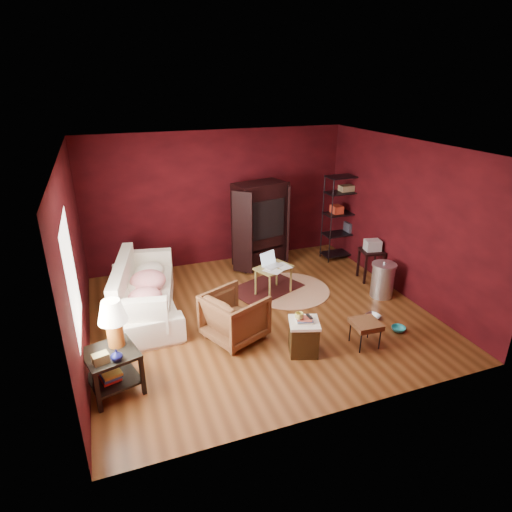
{
  "coord_description": "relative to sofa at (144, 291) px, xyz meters",
  "views": [
    {
      "loc": [
        -2.26,
        -5.96,
        3.75
      ],
      "look_at": [
        0.0,
        0.2,
        1.0
      ],
      "focal_mm": 30.0,
      "sensor_mm": 36.0,
      "label": 1
    }
  ],
  "objects": [
    {
      "name": "mug",
      "position": [
        1.94,
        -1.92,
        0.2
      ],
      "size": [
        0.15,
        0.14,
        0.13
      ],
      "primitive_type": "imported",
      "rotation": [
        0.0,
        0.0,
        0.36
      ],
      "color": "#E0D86D",
      "rests_on": "hamper"
    },
    {
      "name": "sofa_cushions",
      "position": [
        -0.04,
        -0.01,
        -0.01
      ],
      "size": [
        1.24,
        2.24,
        0.89
      ],
      "rotation": [
        0.0,
        0.0,
        -0.2
      ],
      "color": "white",
      "rests_on": "sofa"
    },
    {
      "name": "vase",
      "position": [
        -0.54,
        -2.05,
        0.22
      ],
      "size": [
        0.18,
        0.18,
        0.15
      ],
      "primitive_type": "imported",
      "rotation": [
        0.0,
        0.0,
        0.2
      ],
      "color": "#0D0F45",
      "rests_on": "side_table"
    },
    {
      "name": "hamper",
      "position": [
        2.03,
        -1.92,
        -0.17
      ],
      "size": [
        0.54,
        0.54,
        0.6
      ],
      "rotation": [
        0.0,
        0.0,
        -0.33
      ],
      "color": "#42280F",
      "rests_on": "ground"
    },
    {
      "name": "small_stand",
      "position": [
        4.36,
        -0.14,
        0.18
      ],
      "size": [
        0.49,
        0.49,
        0.83
      ],
      "rotation": [
        0.0,
        0.0,
        -0.19
      ],
      "color": "black",
      "rests_on": "ground"
    },
    {
      "name": "rug_oriental",
      "position": [
        2.25,
        0.17,
        -0.42
      ],
      "size": [
        1.55,
        1.31,
        0.01
      ],
      "rotation": [
        0.0,
        0.0,
        0.39
      ],
      "color": "#491413",
      "rests_on": "ground"
    },
    {
      "name": "laptop_desk",
      "position": [
        2.31,
        -0.06,
        0.05
      ],
      "size": [
        0.77,
        0.68,
        0.8
      ],
      "rotation": [
        0.0,
        0.0,
        0.4
      ],
      "color": "olive",
      "rests_on": "ground"
    },
    {
      "name": "tv_armoire",
      "position": [
        2.56,
        1.32,
        0.49
      ],
      "size": [
        1.37,
        0.93,
        1.78
      ],
      "rotation": [
        0.0,
        0.0,
        0.22
      ],
      "color": "black",
      "rests_on": "ground"
    },
    {
      "name": "wire_shelving",
      "position": [
        4.45,
        1.06,
        0.58
      ],
      "size": [
        0.91,
        0.41,
        1.86
      ],
      "rotation": [
        0.0,
        0.0,
        0.01
      ],
      "color": "black",
      "rests_on": "ground"
    },
    {
      "name": "side_table",
      "position": [
        -0.57,
        -1.77,
        0.3
      ],
      "size": [
        0.76,
        0.76,
        1.23
      ],
      "rotation": [
        0.0,
        0.0,
        0.27
      ],
      "color": "black",
      "rests_on": "ground"
    },
    {
      "name": "rug_round",
      "position": [
        2.65,
        -0.04,
        -0.44
      ],
      "size": [
        1.75,
        1.75,
        0.01
      ],
      "rotation": [
        0.0,
        0.0,
        0.15
      ],
      "color": "beige",
      "rests_on": "ground"
    },
    {
      "name": "pet_bowl_turquoise",
      "position": [
        3.71,
        -1.93,
        -0.33
      ],
      "size": [
        0.23,
        0.1,
        0.22
      ],
      "primitive_type": "imported",
      "rotation": [
        0.0,
        0.0,
        -0.12
      ],
      "color": "#29B3C1",
      "rests_on": "ground"
    },
    {
      "name": "room",
      "position": [
        1.78,
        -0.69,
        0.96
      ],
      "size": [
        5.54,
        5.04,
        2.84
      ],
      "color": "brown",
      "rests_on": "ground"
    },
    {
      "name": "footstool",
      "position": [
        2.97,
        -2.08,
        -0.09
      ],
      "size": [
        0.42,
        0.42,
        0.41
      ],
      "rotation": [
        0.0,
        0.0,
        -0.06
      ],
      "color": "black",
      "rests_on": "ground"
    },
    {
      "name": "sofa",
      "position": [
        0.0,
        0.0,
        0.0
      ],
      "size": [
        0.71,
        2.28,
        0.88
      ],
      "primitive_type": "imported",
      "rotation": [
        0.0,
        0.0,
        1.59
      ],
      "color": "white",
      "rests_on": "ground"
    },
    {
      "name": "trash_can",
      "position": [
        4.16,
        -0.83,
        -0.11
      ],
      "size": [
        0.54,
        0.54,
        0.7
      ],
      "rotation": [
        0.0,
        0.0,
        -0.26
      ],
      "color": "silver",
      "rests_on": "ground"
    },
    {
      "name": "armchair",
      "position": [
        1.2,
        -1.21,
        -0.03
      ],
      "size": [
        1.02,
        1.05,
        0.83
      ],
      "primitive_type": "imported",
      "rotation": [
        0.0,
        0.0,
        1.99
      ],
      "color": "black",
      "rests_on": "ground"
    },
    {
      "name": "pet_bowl_steel",
      "position": [
        3.55,
        -1.46,
        -0.32
      ],
      "size": [
        0.25,
        0.13,
        0.24
      ],
      "primitive_type": "imported",
      "rotation": [
        0.0,
        0.0,
        0.32
      ],
      "color": "silver",
      "rests_on": "ground"
    }
  ]
}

